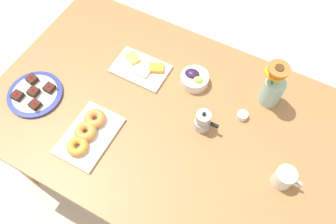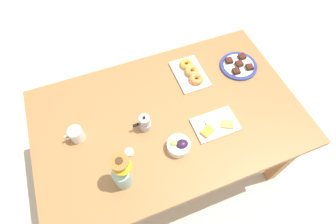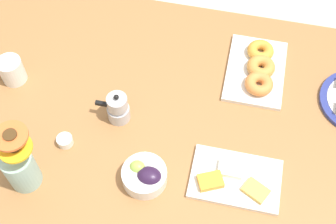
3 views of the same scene
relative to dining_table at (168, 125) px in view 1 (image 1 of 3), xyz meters
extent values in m
plane|color=beige|center=(0.00, 0.00, -0.65)|extent=(6.00, 6.00, 0.00)
cube|color=#9E6B3D|center=(0.00, 0.00, 0.07)|extent=(1.60, 1.00, 0.04)
cube|color=#9E6B3D|center=(-0.72, -0.42, -0.30)|extent=(0.07, 0.07, 0.70)
cube|color=#9E6B3D|center=(-0.72, 0.42, -0.30)|extent=(0.07, 0.07, 0.70)
cube|color=#9E6B3D|center=(0.72, 0.42, -0.30)|extent=(0.07, 0.07, 0.70)
cylinder|color=white|center=(0.53, -0.05, 0.13)|extent=(0.08, 0.08, 0.09)
cylinder|color=brown|center=(0.53, -0.05, 0.17)|extent=(0.07, 0.07, 0.00)
torus|color=white|center=(0.58, -0.05, 0.13)|extent=(0.05, 0.01, 0.05)
cylinder|color=white|center=(0.02, 0.22, 0.11)|extent=(0.13, 0.13, 0.05)
ellipsoid|color=#2D1938|center=(0.01, 0.22, 0.13)|extent=(0.07, 0.06, 0.04)
ellipsoid|color=#9EC14C|center=(0.04, 0.20, 0.13)|extent=(0.05, 0.04, 0.04)
cube|color=white|center=(-0.24, 0.16, 0.09)|extent=(0.26, 0.17, 0.01)
cube|color=#EFB74C|center=(-0.30, 0.19, 0.11)|extent=(0.09, 0.08, 0.01)
cube|color=white|center=(-0.22, 0.14, 0.11)|extent=(0.07, 0.05, 0.02)
cube|color=orange|center=(-0.17, 0.19, 0.11)|extent=(0.08, 0.07, 0.02)
cube|color=white|center=(-0.25, -0.24, 0.09)|extent=(0.19, 0.28, 0.01)
torus|color=gold|center=(-0.25, -0.31, 0.12)|extent=(0.12, 0.12, 0.03)
torus|color=#CF873C|center=(-0.26, -0.24, 0.12)|extent=(0.11, 0.11, 0.04)
torus|color=orange|center=(-0.26, -0.17, 0.12)|extent=(0.13, 0.13, 0.04)
cylinder|color=white|center=(0.29, 0.15, 0.10)|extent=(0.05, 0.05, 0.03)
cylinder|color=#C68923|center=(0.29, 0.15, 0.11)|extent=(0.04, 0.04, 0.01)
cylinder|color=navy|center=(-0.59, -0.19, 0.09)|extent=(0.25, 0.25, 0.01)
cylinder|color=white|center=(-0.59, -0.19, 0.09)|extent=(0.20, 0.20, 0.01)
cube|color=#381E14|center=(-0.64, -0.14, 0.11)|extent=(0.05, 0.05, 0.02)
cone|color=red|center=(-0.64, -0.14, 0.13)|extent=(0.02, 0.02, 0.01)
cube|color=#381E14|center=(-0.54, -0.14, 0.11)|extent=(0.05, 0.05, 0.02)
cone|color=red|center=(-0.54, -0.14, 0.13)|extent=(0.02, 0.02, 0.01)
cube|color=#381E14|center=(-0.64, -0.24, 0.11)|extent=(0.04, 0.04, 0.02)
cone|color=red|center=(-0.64, -0.24, 0.13)|extent=(0.02, 0.02, 0.01)
cube|color=#381E14|center=(-0.54, -0.24, 0.11)|extent=(0.05, 0.05, 0.02)
cone|color=red|center=(-0.54, -0.24, 0.13)|extent=(0.02, 0.02, 0.01)
cube|color=#381E14|center=(-0.59, -0.19, 0.11)|extent=(0.05, 0.05, 0.02)
cone|color=red|center=(-0.59, -0.19, 0.13)|extent=(0.02, 0.02, 0.01)
cylinder|color=#99C1B7|center=(0.36, 0.29, 0.15)|extent=(0.09, 0.09, 0.14)
cylinder|color=#3D702D|center=(0.34, 0.28, 0.27)|extent=(0.01, 0.01, 0.10)
cylinder|color=orange|center=(0.34, 0.28, 0.32)|extent=(0.09, 0.09, 0.01)
cylinder|color=#472D14|center=(0.34, 0.28, 0.33)|extent=(0.04, 0.04, 0.01)
cylinder|color=#3D702D|center=(0.34, 0.29, 0.25)|extent=(0.01, 0.01, 0.06)
cylinder|color=yellow|center=(0.34, 0.29, 0.28)|extent=(0.09, 0.09, 0.01)
cylinder|color=#472D14|center=(0.34, 0.29, 0.29)|extent=(0.04, 0.04, 0.01)
cylinder|color=#B7B7BC|center=(0.15, 0.03, 0.11)|extent=(0.07, 0.07, 0.05)
cylinder|color=#B7B7BC|center=(0.15, 0.03, 0.14)|extent=(0.05, 0.05, 0.01)
cylinder|color=#B7B7BC|center=(0.15, 0.03, 0.17)|extent=(0.06, 0.06, 0.04)
sphere|color=black|center=(0.15, 0.03, 0.20)|extent=(0.02, 0.02, 0.02)
cube|color=black|center=(0.20, 0.03, 0.15)|extent=(0.04, 0.01, 0.01)
camera|label=1|loc=(0.33, -0.61, 1.35)|focal=35.00mm
camera|label=2|loc=(0.29, 0.75, 1.44)|focal=28.00mm
camera|label=3|loc=(-0.16, 0.75, 1.34)|focal=50.00mm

